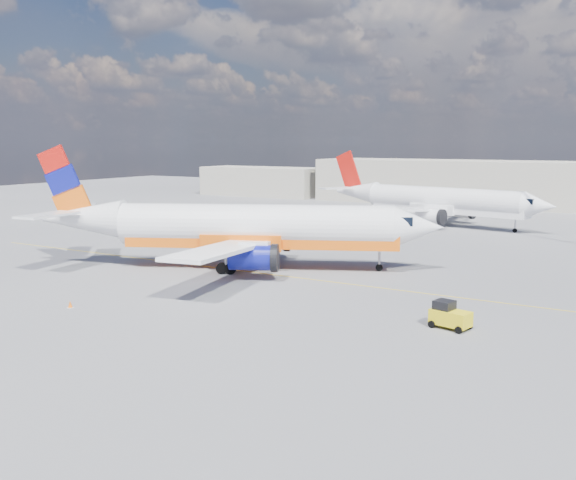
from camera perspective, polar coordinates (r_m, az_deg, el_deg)
The scene contains 8 objects.
ground at distance 53.85m, azimuth -3.37°, elevation -3.62°, with size 240.00×240.00×0.00m, color #58585D.
taxi_line at distance 56.31m, azimuth -1.68°, elevation -3.06°, with size 70.00×0.15×0.01m, color yellow.
terminal_main at distance 121.36m, azimuth 18.88°, elevation 4.76°, with size 70.00×14.00×8.00m, color #A9A392.
terminal_annex at distance 137.75m, azimuth -2.29°, elevation 5.23°, with size 26.00×10.00×6.00m, color #A9A392.
main_jet at distance 58.39m, azimuth -4.03°, elevation 1.11°, with size 36.60×27.52×11.32m.
second_jet at distance 90.83m, azimuth 13.10°, elevation 3.40°, with size 33.64×26.05×10.15m.
gse_tug at distance 41.42m, azimuth 14.15°, elevation -6.54°, with size 2.64×1.95×1.72m.
traffic_cone at distance 47.60m, azimuth -18.80°, elevation -5.44°, with size 0.36×0.36×0.51m.
Camera 1 is at (29.32, -43.66, 11.58)m, focal length 40.00 mm.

